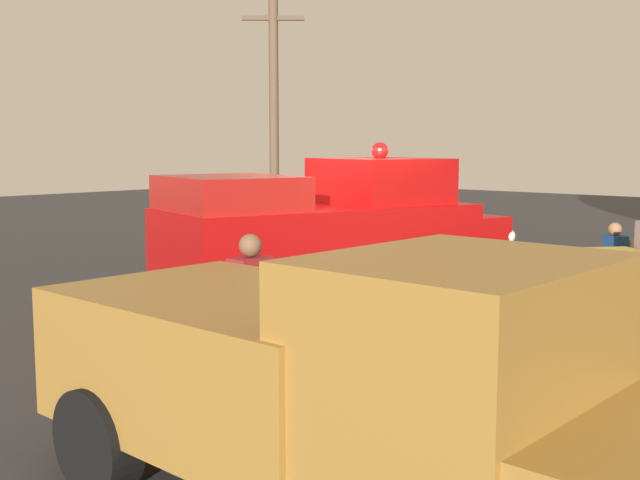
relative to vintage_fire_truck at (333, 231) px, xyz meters
name	(u,v)px	position (x,y,z in m)	size (l,w,h in m)	color
ground_plane	(339,309)	(0.11, 0.24, -1.20)	(60.00, 60.00, 0.00)	#333335
vintage_fire_truck	(333,231)	(0.00, 0.00, 0.00)	(6.31, 3.74, 2.59)	black
parked_pickup	(345,380)	(5.38, 4.81, -0.21)	(2.05, 4.80, 1.90)	black
lawn_chair_near_truck	(616,265)	(-3.44, 3.18, -0.61)	(0.68, 0.68, 1.02)	#B7BABF
lawn_chair_by_car	(374,241)	(-3.33, -1.77, -0.61)	(0.69, 0.69, 1.02)	#B7BABF
spectator_seated	(609,259)	(-3.33, 3.10, -0.50)	(0.65, 0.61, 1.29)	#383842
spectator_standing	(251,305)	(4.02, 2.44, -0.23)	(0.64, 0.27, 1.68)	#2D334C
utility_pole	(274,113)	(-6.09, -7.47, 2.23)	(1.26, 1.31, 6.56)	brown
traffic_cone	(555,263)	(-4.73, 1.51, -0.89)	(0.40, 0.40, 0.64)	orange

